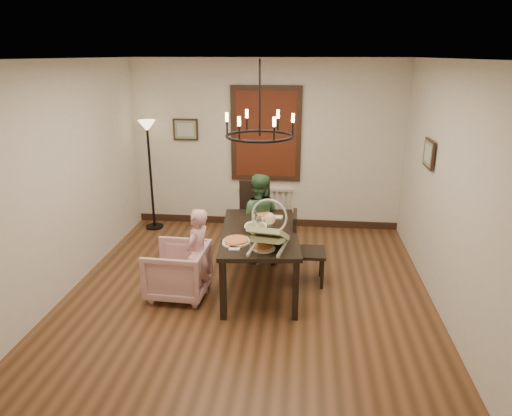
% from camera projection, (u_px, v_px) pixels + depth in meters
% --- Properties ---
extents(room_shell, '(4.51, 5.00, 2.81)m').
position_uv_depth(room_shell, '(251.00, 179.00, 5.58)').
color(room_shell, brown).
rests_on(room_shell, ground).
extents(dining_table, '(1.09, 1.73, 0.77)m').
position_uv_depth(dining_table, '(259.00, 237.00, 5.67)').
color(dining_table, black).
rests_on(dining_table, room_shell).
extents(chair_far, '(0.48, 0.48, 1.05)m').
position_uv_depth(chair_far, '(253.00, 218.00, 6.80)').
color(chair_far, black).
rests_on(chair_far, room_shell).
extents(chair_right, '(0.43, 0.43, 0.96)m').
position_uv_depth(chair_right, '(309.00, 248.00, 5.86)').
color(chair_right, black).
rests_on(chair_right, room_shell).
extents(armchair, '(0.75, 0.73, 0.65)m').
position_uv_depth(armchair, '(178.00, 271.00, 5.59)').
color(armchair, '#D8A5A7').
rests_on(armchair, room_shell).
extents(elderly_woman, '(0.32, 0.40, 0.95)m').
position_uv_depth(elderly_woman, '(198.00, 262.00, 5.48)').
color(elderly_woman, pink).
rests_on(elderly_woman, room_shell).
extents(seated_man, '(0.53, 0.41, 1.08)m').
position_uv_depth(seated_man, '(258.00, 226.00, 6.46)').
color(seated_man, '#3E6942').
rests_on(seated_man, room_shell).
extents(baby_bouncer, '(0.52, 0.66, 0.39)m').
position_uv_depth(baby_bouncer, '(269.00, 232.00, 5.08)').
color(baby_bouncer, beige).
rests_on(baby_bouncer, dining_table).
extents(salad_bowl, '(0.34, 0.34, 0.08)m').
position_uv_depth(salad_bowl, '(256.00, 227.00, 5.64)').
color(salad_bowl, white).
rests_on(salad_bowl, dining_table).
extents(pizza_platter, '(0.32, 0.32, 0.04)m').
position_uv_depth(pizza_platter, '(236.00, 241.00, 5.29)').
color(pizza_platter, tan).
rests_on(pizza_platter, dining_table).
extents(drinking_glass, '(0.07, 0.07, 0.14)m').
position_uv_depth(drinking_glass, '(258.00, 223.00, 5.70)').
color(drinking_glass, silver).
rests_on(drinking_glass, dining_table).
extents(window_blinds, '(1.00, 0.03, 1.40)m').
position_uv_depth(window_blinds, '(266.00, 134.00, 7.48)').
color(window_blinds, '#531D10').
rests_on(window_blinds, room_shell).
extents(radiator, '(0.92, 0.12, 0.62)m').
position_uv_depth(radiator, '(266.00, 206.00, 7.90)').
color(radiator, silver).
rests_on(radiator, room_shell).
extents(picture_back, '(0.42, 0.03, 0.36)m').
position_uv_depth(picture_back, '(186.00, 130.00, 7.61)').
color(picture_back, black).
rests_on(picture_back, room_shell).
extents(picture_right, '(0.03, 0.42, 0.36)m').
position_uv_depth(picture_right, '(429.00, 154.00, 5.77)').
color(picture_right, black).
rests_on(picture_right, room_shell).
extents(floor_lamp, '(0.30, 0.30, 1.80)m').
position_uv_depth(floor_lamp, '(151.00, 177.00, 7.61)').
color(floor_lamp, black).
rests_on(floor_lamp, room_shell).
extents(chandelier, '(0.80, 0.80, 0.04)m').
position_uv_depth(chandelier, '(260.00, 136.00, 5.27)').
color(chandelier, black).
rests_on(chandelier, room_shell).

